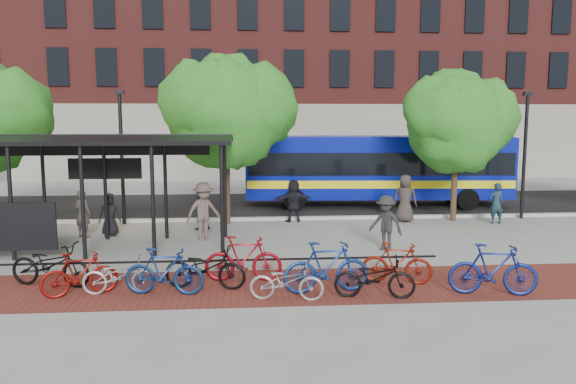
{
  "coord_description": "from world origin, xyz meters",
  "views": [
    {
      "loc": [
        -2.35,
        -18.27,
        4.09
      ],
      "look_at": [
        -0.86,
        0.5,
        1.6
      ],
      "focal_mm": 35.0,
      "sensor_mm": 36.0,
      "label": 1
    }
  ],
  "objects": [
    {
      "name": "ground",
      "position": [
        0.0,
        0.0,
        0.0
      ],
      "size": [
        160.0,
        160.0,
        0.0
      ],
      "primitive_type": "plane",
      "color": "#9E9E99",
      "rests_on": "ground"
    },
    {
      "name": "asphalt_street",
      "position": [
        0.0,
        8.0,
        0.01
      ],
      "size": [
        160.0,
        8.0,
        0.01
      ],
      "primitive_type": "cube",
      "color": "black",
      "rests_on": "ground"
    },
    {
      "name": "curb",
      "position": [
        0.0,
        4.0,
        0.06
      ],
      "size": [
        160.0,
        0.25,
        0.12
      ],
      "primitive_type": "cube",
      "color": "#B7B7B2",
      "rests_on": "ground"
    },
    {
      "name": "brick_strip",
      "position": [
        -2.0,
        -5.0,
        0.0
      ],
      "size": [
        24.0,
        3.0,
        0.01
      ],
      "primitive_type": "cube",
      "color": "maroon",
      "rests_on": "ground"
    },
    {
      "name": "bike_rack_rail",
      "position": [
        -3.3,
        -4.1,
        0.0
      ],
      "size": [
        12.0,
        0.05,
        0.95
      ],
      "primitive_type": "cube",
      "color": "black",
      "rests_on": "ground"
    },
    {
      "name": "building_brick",
      "position": [
        10.0,
        26.0,
        10.0
      ],
      "size": [
        55.0,
        14.0,
        20.0
      ],
      "primitive_type": "cube",
      "color": "maroon",
      "rests_on": "ground"
    },
    {
      "name": "building_tower",
      "position": [
        -16.0,
        40.0,
        15.0
      ],
      "size": [
        22.0,
        22.0,
        30.0
      ],
      "primitive_type": "cube",
      "color": "#7A664C",
      "rests_on": "ground"
    },
    {
      "name": "bus_shelter",
      "position": [
        -8.13,
        -0.48,
        3.0
      ],
      "size": [
        10.6,
        3.07,
        3.6
      ],
      "color": "black",
      "rests_on": "ground"
    },
    {
      "name": "tree_b",
      "position": [
        -2.9,
        3.35,
        4.46
      ],
      "size": [
        5.15,
        4.2,
        6.47
      ],
      "color": "#382619",
      "rests_on": "ground"
    },
    {
      "name": "tree_c",
      "position": [
        6.09,
        3.35,
        4.05
      ],
      "size": [
        4.66,
        3.8,
        5.92
      ],
      "color": "#382619",
      "rests_on": "ground"
    },
    {
      "name": "lamp_post_left",
      "position": [
        -7.0,
        3.6,
        2.75
      ],
      "size": [
        0.35,
        0.2,
        5.12
      ],
      "color": "black",
      "rests_on": "ground"
    },
    {
      "name": "lamp_post_right",
      "position": [
        9.0,
        3.6,
        2.75
      ],
      "size": [
        0.35,
        0.2,
        5.12
      ],
      "color": "black",
      "rests_on": "ground"
    },
    {
      "name": "bus",
      "position": [
        3.83,
        7.3,
        1.87
      ],
      "size": [
        12.21,
        3.49,
        3.26
      ],
      "rotation": [
        0.0,
        0.0,
        -0.07
      ],
      "color": "#08149C",
      "rests_on": "ground"
    },
    {
      "name": "bike_0",
      "position": [
        -7.07,
        -4.54,
        0.54
      ],
      "size": [
        2.19,
        1.22,
        1.09
      ],
      "primitive_type": "imported",
      "rotation": [
        0.0,
        0.0,
        1.31
      ],
      "color": "black",
      "rests_on": "ground"
    },
    {
      "name": "bike_1",
      "position": [
        -6.16,
        -5.37,
        0.52
      ],
      "size": [
        1.79,
        1.04,
        1.04
      ],
      "primitive_type": "imported",
      "rotation": [
        0.0,
        0.0,
        1.92
      ],
      "color": "maroon",
      "rests_on": "ground"
    },
    {
      "name": "bike_2",
      "position": [
        -5.28,
        -5.28,
        0.44
      ],
      "size": [
        1.72,
        0.67,
        0.89
      ],
      "primitive_type": "imported",
      "rotation": [
        0.0,
        0.0,
        1.62
      ],
      "color": "#A9A9AB",
      "rests_on": "ground"
    },
    {
      "name": "bike_3",
      "position": [
        -4.22,
        -5.44,
        0.56
      ],
      "size": [
        1.92,
        0.79,
        1.12
      ],
      "primitive_type": "imported",
      "rotation": [
        0.0,
        0.0,
        1.42
      ],
      "color": "navy",
      "rests_on": "ground"
    },
    {
      "name": "bike_4",
      "position": [
        -3.3,
        -5.04,
        0.52
      ],
      "size": [
        2.08,
        1.07,
        1.04
      ],
      "primitive_type": "imported",
      "rotation": [
        0.0,
        0.0,
        1.37
      ],
      "color": "black",
      "rests_on": "ground"
    },
    {
      "name": "bike_5",
      "position": [
        -2.38,
        -4.48,
        0.58
      ],
      "size": [
        1.97,
        0.68,
        1.17
      ],
      "primitive_type": "imported",
      "rotation": [
        0.0,
        0.0,
        1.5
      ],
      "color": "maroon",
      "rests_on": "ground"
    },
    {
      "name": "bike_6",
      "position": [
        -1.41,
        -6.05,
        0.44
      ],
      "size": [
        1.76,
        0.86,
        0.88
      ],
      "primitive_type": "imported",
      "rotation": [
        0.0,
        0.0,
        1.4
      ],
      "color": "#949597",
      "rests_on": "ground"
    },
    {
      "name": "bike_7",
      "position": [
        -0.44,
        -5.58,
        0.62
      ],
      "size": [
        2.11,
        0.81,
        1.24
      ],
      "primitive_type": "imported",
      "rotation": [
        0.0,
        0.0,
        1.69
      ],
      "color": "navy",
      "rests_on": "ground"
    },
    {
      "name": "bike_8",
      "position": [
        0.6,
        -6.06,
        0.48
      ],
      "size": [
        1.92,
        0.93,
        0.97
      ],
      "primitive_type": "imported",
      "rotation": [
        0.0,
        0.0,
        1.41
      ],
      "color": "black",
      "rests_on": "ground"
    },
    {
      "name": "bike_9",
      "position": [
        1.41,
        -4.97,
        0.52
      ],
      "size": [
        1.81,
        0.98,
        1.05
      ],
      "primitive_type": "imported",
      "rotation": [
        0.0,
        0.0,
        1.28
      ],
      "color": "maroon",
      "rests_on": "ground"
    },
    {
      "name": "bike_11",
      "position": [
        3.38,
        -6.06,
        0.61
      ],
      "size": [
        2.1,
        0.97,
        1.22
      ],
      "primitive_type": "imported",
      "rotation": [
        0.0,
        0.0,
        1.37
      ],
      "color": "navy",
      "rests_on": "ground"
    },
    {
      "name": "pedestrian_0",
      "position": [
        -7.02,
        1.38,
        0.76
      ],
      "size": [
        0.82,
        0.62,
        1.52
      ],
      "primitive_type": "imported",
      "rotation": [
        0.0,
        0.0,
        0.2
      ],
      "color": "black",
      "rests_on": "ground"
    },
    {
      "name": "pedestrian_1",
      "position": [
        -7.89,
        1.21,
        0.83
      ],
      "size": [
        0.71,
        0.61,
        1.65
      ],
      "primitive_type": "imported",
      "rotation": [
        0.0,
        0.0,
        2.72
      ],
      "color": "#423A35",
      "rests_on": "ground"
    },
    {
      "name": "pedestrian_2",
      "position": [
        -3.97,
        2.31,
        0.76
      ],
      "size": [
        0.9,
        0.8,
        1.53
      ],
      "primitive_type": "imported",
      "rotation": [
        0.0,
        0.0,
        3.49
      ],
      "color": "#1B2F40",
      "rests_on": "ground"
    },
    {
      "name": "pedestrian_3",
      "position": [
        -3.71,
        0.48,
        0.98
      ],
      "size": [
        1.46,
        1.21,
        1.96
      ],
      "primitive_type": "imported",
      "rotation": [
        0.0,
        0.0,
        0.46
      ],
      "color": "brown",
      "rests_on": "ground"
    },
    {
      "name": "pedestrian_5",
      "position": [
        -0.4,
        3.58,
        0.84
      ],
      "size": [
        1.63,
        0.79,
        1.68
      ],
      "primitive_type": "imported",
      "rotation": [
        0.0,
        0.0,
        3.34
      ],
      "color": "black",
      "rests_on": "ground"
    },
    {
      "name": "pedestrian_6",
      "position": [
        3.99,
        3.17,
        0.94
      ],
      "size": [
        1.07,
        0.88,
        1.89
      ],
      "primitive_type": "imported",
      "rotation": [
        0.0,
        0.0,
        2.79
      ],
      "color": "#372E2C",
      "rests_on": "ground"
    },
    {
      "name": "pedestrian_7",
      "position": [
        7.44,
        2.59,
        0.8
      ],
      "size": [
        0.6,
        0.41,
        1.59
      ],
      "primitive_type": "imported",
      "rotation": [
        0.0,
        0.0,
        3.18
      ],
      "color": "#1B2F3F",
      "rests_on": "ground"
    },
    {
      "name": "pedestrian_9",
      "position": [
        2.02,
        -1.5,
        0.86
      ],
      "size": [
        1.25,
        1.23,
        1.72
      ],
      "primitive_type": "imported",
      "rotation": [
        0.0,
        0.0,
        5.53
      ],
      "color": "#272727",
      "rests_on": "ground"
    }
  ]
}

